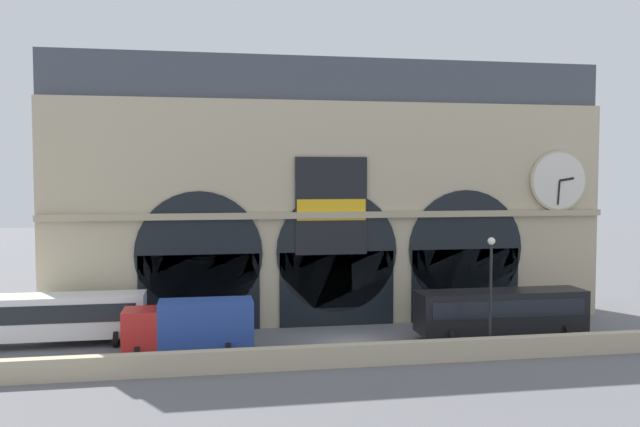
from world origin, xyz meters
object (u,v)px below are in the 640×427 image
bus_west (53,316)px  bus_mideast (501,311)px  street_lamp_quayside (491,280)px  box_truck_midwest (191,325)px

bus_west → bus_mideast: size_ratio=1.00×
bus_mideast → street_lamp_quayside: 5.02m
box_truck_midwest → bus_mideast: box_truck_midwest is taller
bus_west → box_truck_midwest: 9.03m
bus_west → bus_mideast: (27.96, -3.19, 0.00)m
street_lamp_quayside → bus_mideast: bearing=56.5°
bus_west → bus_mideast: 28.14m
bus_west → street_lamp_quayside: bearing=-14.8°
bus_west → street_lamp_quayside: street_lamp_quayside is taller
street_lamp_quayside → bus_west: bearing=165.2°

